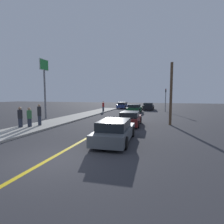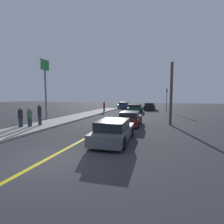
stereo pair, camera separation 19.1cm
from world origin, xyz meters
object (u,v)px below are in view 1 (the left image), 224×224
Objects in this scene: car_near_right_lane at (115,131)px; traffic_light at (166,98)px; roadside_sign at (44,77)px; car_ahead_center at (130,119)px; car_parked_left_lot at (148,106)px; utility_pole at (171,94)px; car_oncoming_far at (123,105)px; pedestrian_near_curb at (20,117)px; pedestrian_by_sign at (103,106)px; car_far_distant at (134,109)px; pedestrian_far_standing at (39,115)px; pedestrian_mid_group at (29,117)px.

car_near_right_lane is 1.22× the size of traffic_light.
traffic_light is 19.02m from roadside_sign.
car_ahead_center is (-0.14, 5.85, -0.02)m from car_near_right_lane.
traffic_light is (3.30, 14.79, 1.75)m from car_ahead_center.
car_parked_left_lot is at bearing 87.45° from car_near_right_lane.
traffic_light is at bearing 90.97° from utility_pole.
car_near_right_lane reaches higher than car_ahead_center.
car_near_right_lane is 1.13× the size of car_oncoming_far.
car_near_right_lane is 20.95m from traffic_light.
car_oncoming_far is at bearing 83.21° from pedestrian_near_curb.
car_ahead_center is 2.61× the size of pedestrian_by_sign.
car_far_distant is 0.61× the size of roadside_sign.
car_parked_left_lot is 24.00m from pedestrian_near_curb.
utility_pole is (11.83, 5.39, 1.88)m from pedestrian_near_curb.
car_near_right_lane is 24.11m from car_parked_left_lot.
car_ahead_center is 12.20m from car_far_distant.
roadside_sign is at bearing -110.78° from pedestrian_by_sign.
pedestrian_by_sign is at bearing 86.85° from pedestrian_far_standing.
pedestrian_near_curb is at bearing -126.23° from pedestrian_far_standing.
car_oncoming_far is at bearing 99.29° from car_near_right_lane.
pedestrian_near_curb reaches higher than car_oncoming_far.
car_ahead_center is 13.45m from pedestrian_by_sign.
traffic_light is at bearing 74.92° from car_ahead_center.
pedestrian_near_curb is (-8.30, -4.16, 0.35)m from car_ahead_center.
car_ahead_center is 9.29m from pedestrian_near_curb.
car_near_right_lane is 8.10m from pedestrian_far_standing.
pedestrian_near_curb is 7.43m from roadside_sign.
car_ahead_center is 21.51m from car_oncoming_far.
utility_pole is at bearing -89.03° from traffic_light.
pedestrian_mid_group is (-7.76, -3.75, 0.32)m from car_ahead_center.
car_parked_left_lot is at bearing 86.66° from car_ahead_center.
pedestrian_near_curb is at bearing 166.40° from car_near_right_lane.
car_oncoming_far is 2.22× the size of pedestrian_far_standing.
traffic_light is at bearing 79.04° from car_near_right_lane.
pedestrian_by_sign is 0.29× the size of utility_pole.
car_ahead_center is 2.66× the size of pedestrian_mid_group.
pedestrian_far_standing is (-5.94, -15.06, 0.43)m from car_far_distant.
car_ahead_center is at bearing -82.74° from car_far_distant.
pedestrian_far_standing reaches higher than car_near_right_lane.
car_ahead_center is 11.36m from roadside_sign.
pedestrian_far_standing is at bearing -92.47° from car_oncoming_far.
pedestrian_by_sign is 11.29m from roadside_sign.
traffic_light is 0.56× the size of roadside_sign.
traffic_light is at bearing -32.52° from car_oncoming_far.
car_ahead_center is at bearing 21.67° from pedestrian_far_standing.
pedestrian_by_sign is at bearing 85.75° from pedestrian_mid_group.
car_oncoming_far is at bearing 114.28° from utility_pole.
traffic_light reaches higher than car_ahead_center.
car_far_distant is at bearing -105.61° from car_parked_left_lot.
pedestrian_by_sign is at bearing -95.45° from car_oncoming_far.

